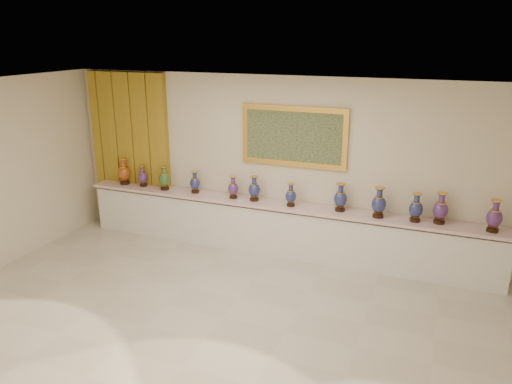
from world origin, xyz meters
TOP-DOWN VIEW (x-y plane):
  - ground at (0.00, 0.00)m, footprint 8.00×8.00m
  - room at (-2.52, 2.44)m, footprint 8.00×8.00m
  - counter at (0.00, 2.27)m, footprint 7.28×0.48m
  - vase_0 at (-3.10, 2.27)m, footprint 0.25×0.25m
  - vase_1 at (-2.69, 2.28)m, footprint 0.23×0.23m
  - vase_2 at (-2.20, 2.23)m, footprint 0.25×0.25m
  - vase_3 at (-1.59, 2.28)m, footprint 0.22×0.22m
  - vase_4 at (-0.83, 2.25)m, footprint 0.24×0.24m
  - vase_5 at (-0.44, 2.26)m, footprint 0.21×0.21m
  - vase_6 at (0.23, 2.21)m, footprint 0.22×0.22m
  - vase_7 at (1.04, 2.29)m, footprint 0.23×0.23m
  - vase_8 at (1.66, 2.22)m, footprint 0.27×0.27m
  - vase_9 at (2.21, 2.24)m, footprint 0.24×0.24m
  - vase_10 at (2.56, 2.29)m, footprint 0.27×0.27m
  - vase_11 at (3.29, 2.22)m, footprint 0.29×0.29m
  - label_card at (-0.65, 2.13)m, footprint 0.10×0.06m

SIDE VIEW (x-z plane):
  - ground at x=0.00m, z-range 0.00..0.00m
  - counter at x=0.00m, z-range -0.01..0.89m
  - label_card at x=-0.65m, z-range 0.90..0.90m
  - vase_6 at x=0.23m, z-range 0.88..1.27m
  - vase_4 at x=-0.83m, z-range 0.88..1.27m
  - vase_1 at x=-2.69m, z-range 0.88..1.27m
  - vase_3 at x=-1.59m, z-range 0.88..1.28m
  - vase_5 at x=-0.44m, z-range 0.88..1.31m
  - vase_2 at x=-2.20m, z-range 0.88..1.32m
  - vase_9 at x=2.21m, z-range 0.88..1.33m
  - vase_7 at x=1.04m, z-range 0.88..1.34m
  - vase_11 at x=3.29m, z-range 0.88..1.35m
  - vase_10 at x=2.56m, z-range 0.88..1.36m
  - vase_8 at x=1.66m, z-range 0.87..1.36m
  - vase_0 at x=-3.10m, z-range 0.87..1.37m
  - room at x=-2.52m, z-range -2.42..5.58m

